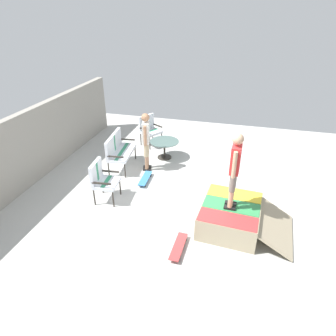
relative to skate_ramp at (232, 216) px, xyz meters
name	(u,v)px	position (x,y,z in m)	size (l,w,h in m)	color
ground_plane	(175,206)	(0.46, 1.37, -0.32)	(12.00, 12.00, 0.10)	#B2B2AD
back_wall_cinderblock	(25,150)	(0.46, 5.37, 0.69)	(9.00, 0.20, 1.92)	gray
skate_ramp	(232,216)	(0.00, 0.00, 0.00)	(1.58, 2.01, 0.53)	tan
patio_bench	(118,148)	(1.90, 3.43, 0.35)	(1.30, 0.69, 1.02)	#2D2823
patio_chair_near_house	(149,127)	(3.73, 3.10, 0.35)	(0.82, 0.79, 1.02)	#2D2823
patio_chair_by_wall	(102,178)	(0.22, 3.13, 0.35)	(0.67, 0.61, 1.02)	#2D2823
patio_table	(164,146)	(2.84, 2.30, 0.14)	(0.90, 0.90, 0.57)	#2D2823
person_watching	(146,138)	(2.00, 2.59, 0.72)	(0.47, 0.30, 1.70)	black
person_skater	(235,167)	(-0.04, 0.06, 1.22)	(0.48, 0.25, 1.64)	black
skateboard_by_bench	(145,178)	(1.31, 2.42, -0.18)	(0.81, 0.24, 0.10)	#3372B2
skateboard_spare	(178,247)	(-1.02, 0.93, -0.18)	(0.80, 0.22, 0.10)	#B23838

